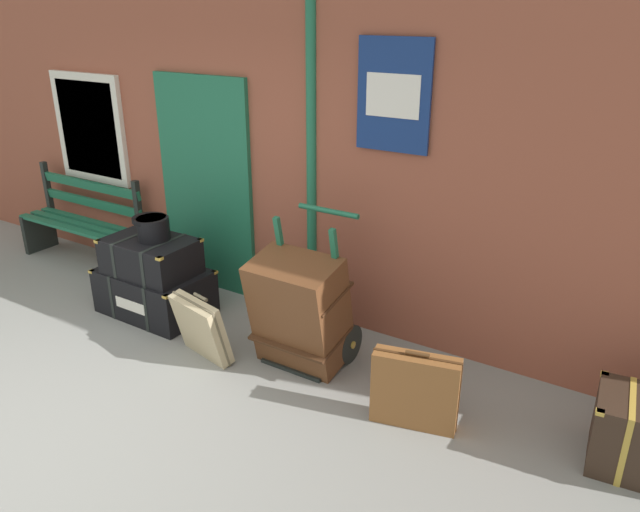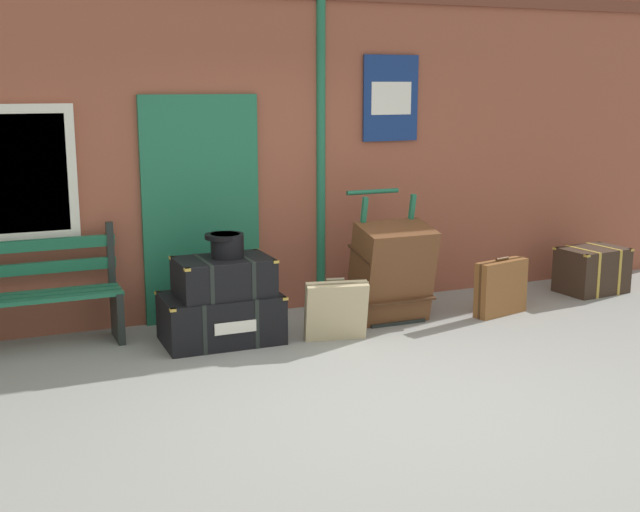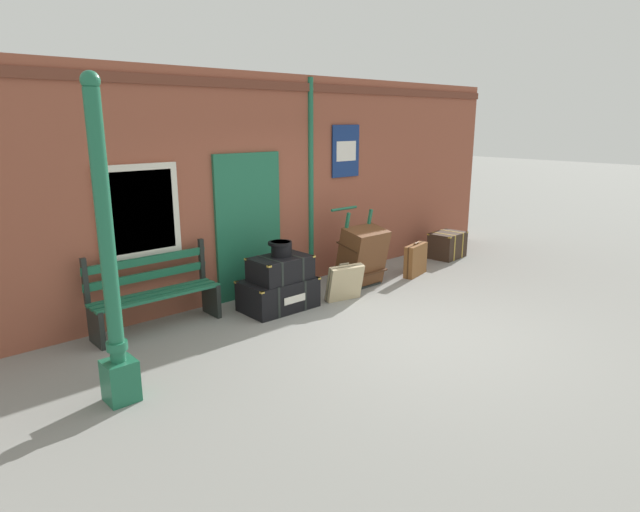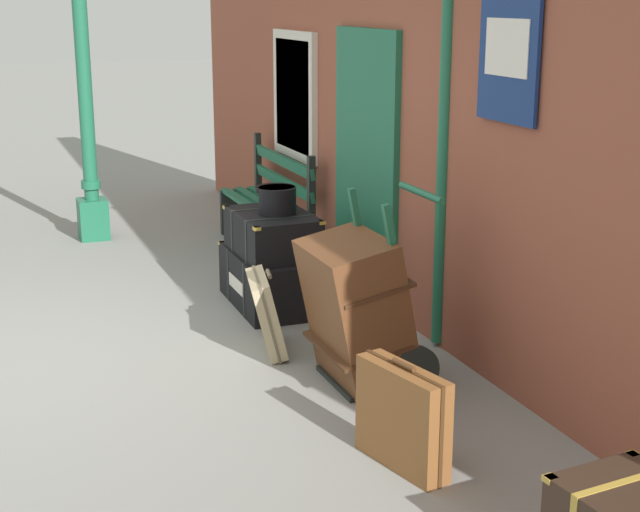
# 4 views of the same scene
# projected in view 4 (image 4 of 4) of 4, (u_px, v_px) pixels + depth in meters

# --- Properties ---
(ground_plane) EXTENTS (60.00, 60.00, 0.00)m
(ground_plane) POSITION_uv_depth(u_px,v_px,m) (63.00, 361.00, 6.25)
(ground_plane) COLOR gray
(brick_facade) EXTENTS (10.40, 0.35, 3.20)m
(brick_facade) POSITION_uv_depth(u_px,v_px,m) (419.00, 102.00, 6.75)
(brick_facade) COLOR brown
(brick_facade) RESTS_ON ground
(lamp_post) EXTENTS (0.28, 0.28, 2.93)m
(lamp_post) POSITION_uv_depth(u_px,v_px,m) (87.00, 127.00, 9.11)
(lamp_post) COLOR #1E6647
(lamp_post) RESTS_ON ground
(platform_bench) EXTENTS (1.60, 0.43, 1.01)m
(platform_bench) POSITION_uv_depth(u_px,v_px,m) (269.00, 204.00, 8.86)
(platform_bench) COLOR #1E6647
(platform_bench) RESTS_ON ground
(steamer_trunk_base) EXTENTS (1.02, 0.66, 0.43)m
(steamer_trunk_base) POSITION_uv_depth(u_px,v_px,m) (275.00, 279.00, 7.34)
(steamer_trunk_base) COLOR black
(steamer_trunk_base) RESTS_ON ground
(steamer_trunk_middle) EXTENTS (0.82, 0.56, 0.33)m
(steamer_trunk_middle) POSITION_uv_depth(u_px,v_px,m) (273.00, 234.00, 7.21)
(steamer_trunk_middle) COLOR black
(steamer_trunk_middle) RESTS_ON steamer_trunk_base
(round_hatbox) EXTENTS (0.33, 0.30, 0.21)m
(round_hatbox) POSITION_uv_depth(u_px,v_px,m) (277.00, 199.00, 7.11)
(round_hatbox) COLOR black
(round_hatbox) RESTS_ON steamer_trunk_middle
(porters_trolley) EXTENTS (0.71, 0.60, 1.20)m
(porters_trolley) POSITION_uv_depth(u_px,v_px,m) (382.00, 338.00, 5.90)
(porters_trolley) COLOR black
(porters_trolley) RESTS_ON ground
(large_brown_trunk) EXTENTS (0.70, 0.60, 0.95)m
(large_brown_trunk) POSITION_uv_depth(u_px,v_px,m) (357.00, 310.00, 5.78)
(large_brown_trunk) COLOR brown
(large_brown_trunk) RESTS_ON ground
(suitcase_cream) EXTENTS (0.61, 0.29, 0.57)m
(suitcase_cream) POSITION_uv_depth(u_px,v_px,m) (402.00, 417.00, 4.80)
(suitcase_cream) COLOR brown
(suitcase_cream) RESTS_ON ground
(suitcase_umber) EXTENTS (0.58, 0.35, 0.56)m
(suitcase_umber) POSITION_uv_depth(u_px,v_px,m) (266.00, 313.00, 6.37)
(suitcase_umber) COLOR tan
(suitcase_umber) RESTS_ON ground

